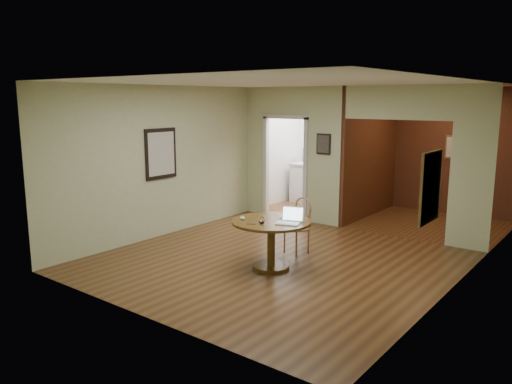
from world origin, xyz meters
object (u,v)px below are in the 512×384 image
Objects in this scene: dining_table at (271,233)px; open_laptop at (290,219)px; chair at (299,222)px; closed_laptop at (289,218)px.

dining_table is 0.39m from open_laptop.
chair is at bearing 95.21° from open_laptop.
open_laptop is at bearing -65.49° from closed_laptop.
open_laptop is (0.30, 0.05, 0.25)m from dining_table.
chair is 0.97m from open_laptop.
chair is 0.73m from closed_laptop.
closed_laptop is (0.24, -0.65, 0.23)m from chair.
open_laptop is at bearing 9.08° from dining_table.
chair is (-0.09, 0.89, -0.03)m from dining_table.
dining_table is 0.34m from closed_laptop.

